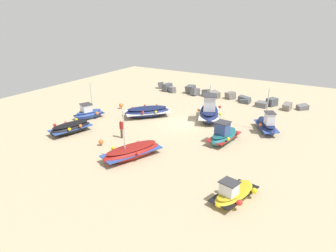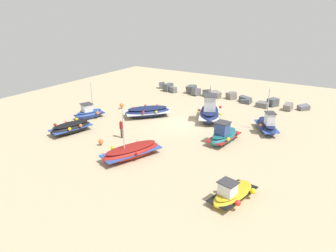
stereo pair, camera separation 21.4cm
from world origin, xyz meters
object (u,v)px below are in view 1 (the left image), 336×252
fishing_boat_3 (147,112)px  fishing_boat_7 (89,113)px  person_walking (121,128)px  mooring_buoy_1 (101,142)px  fishing_boat_0 (71,128)px  fishing_boat_4 (209,112)px  fishing_boat_1 (224,135)px  fishing_boat_5 (234,193)px  mooring_buoy_0 (121,105)px  fishing_boat_6 (266,125)px  fishing_boat_2 (132,152)px

fishing_boat_3 → fishing_boat_7: 6.02m
person_walking → mooring_buoy_1: person_walking is taller
fishing_boat_0 → fishing_boat_7: (-1.54, 3.82, 0.06)m
fishing_boat_3 → mooring_buoy_1: size_ratio=8.78×
fishing_boat_4 → fishing_boat_7: fishing_boat_7 is taller
fishing_boat_1 → person_walking: fishing_boat_1 is taller
fishing_boat_4 → person_walking: fishing_boat_4 is taller
fishing_boat_0 → fishing_boat_5: (16.33, -2.41, -0.06)m
fishing_boat_0 → mooring_buoy_0: (-0.81, 8.12, -0.12)m
person_walking → fishing_boat_7: bearing=96.5°
fishing_boat_4 → fishing_boat_6: (5.79, -0.16, -0.23)m
fishing_boat_0 → mooring_buoy_1: fishing_boat_0 is taller
fishing_boat_1 → fishing_boat_3: size_ratio=0.80×
fishing_boat_2 → fishing_boat_4: fishing_boat_2 is taller
fishing_boat_7 → mooring_buoy_1: bearing=71.2°
fishing_boat_7 → mooring_buoy_0: fishing_boat_7 is taller
fishing_boat_2 → fishing_boat_3: bearing=49.3°
fishing_boat_0 → fishing_boat_1: size_ratio=1.06×
fishing_boat_1 → fishing_boat_4: bearing=-136.5°
fishing_boat_5 → fishing_boat_6: bearing=-161.0°
fishing_boat_5 → mooring_buoy_1: bearing=-85.2°
fishing_boat_5 → person_walking: size_ratio=2.23×
fishing_boat_0 → fishing_boat_6: 17.87m
fishing_boat_4 → fishing_boat_2: bearing=-31.1°
fishing_boat_0 → person_walking: (4.68, 1.52, 0.46)m
fishing_boat_4 → mooring_buoy_1: bearing=-49.2°
fishing_boat_4 → mooring_buoy_0: 10.23m
fishing_boat_6 → mooring_buoy_0: (-15.88, -1.47, -0.25)m
fishing_boat_4 → fishing_boat_7: 12.35m
person_walking → fishing_boat_1: bearing=-37.8°
fishing_boat_0 → fishing_boat_1: bearing=-53.0°
fishing_boat_3 → person_walking: size_ratio=2.90×
fishing_boat_3 → fishing_boat_5: bearing=-84.4°
mooring_buoy_0 → mooring_buoy_1: size_ratio=1.15×
person_walking → mooring_buoy_1: (-0.41, -2.19, -0.62)m
fishing_boat_6 → mooring_buoy_0: fishing_boat_6 is taller
fishing_boat_3 → fishing_boat_0: bearing=-161.6°
fishing_boat_5 → person_walking: bearing=-95.7°
fishing_boat_2 → fishing_boat_0: bearing=103.2°
fishing_boat_0 → fishing_boat_6: (15.07, 9.60, 0.14)m
fishing_boat_4 → person_walking: bearing=-52.7°
fishing_boat_6 → person_walking: 13.17m
fishing_boat_7 → fishing_boat_4: bearing=137.6°
fishing_boat_4 → fishing_boat_7: bearing=-84.8°
fishing_boat_2 → fishing_boat_5: (8.50, -1.29, -0.06)m
fishing_boat_2 → mooring_buoy_0: bearing=64.4°
mooring_buoy_1 → fishing_boat_5: bearing=-8.2°
fishing_boat_4 → fishing_boat_5: bearing=6.6°
fishing_boat_4 → fishing_boat_5: size_ratio=1.35×
fishing_boat_0 → fishing_boat_3: fishing_boat_3 is taller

